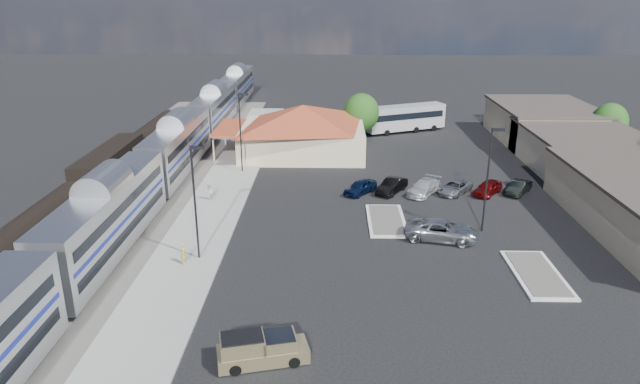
{
  "coord_description": "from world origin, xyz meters",
  "views": [
    {
      "loc": [
        -0.92,
        -45.14,
        19.49
      ],
      "look_at": [
        -1.92,
        1.77,
        2.8
      ],
      "focal_mm": 32.0,
      "sensor_mm": 36.0,
      "label": 1
    }
  ],
  "objects_px": {
    "station_depot": "(303,129)",
    "coach_bus": "(405,117)",
    "suv": "(442,230)",
    "pickup_truck": "(263,349)"
  },
  "relations": [
    {
      "from": "pickup_truck",
      "to": "suv",
      "type": "bearing_deg",
      "value": -51.39
    },
    {
      "from": "station_depot",
      "to": "coach_bus",
      "type": "relative_size",
      "value": 1.53
    },
    {
      "from": "station_depot",
      "to": "suv",
      "type": "xyz_separation_m",
      "value": [
        12.75,
        -25.91,
        -2.3
      ]
    },
    {
      "from": "coach_bus",
      "to": "suv",
      "type": "bearing_deg",
      "value": 153.86
    },
    {
      "from": "station_depot",
      "to": "pickup_truck",
      "type": "height_order",
      "value": "station_depot"
    },
    {
      "from": "pickup_truck",
      "to": "suv",
      "type": "distance_m",
      "value": 21.03
    },
    {
      "from": "suv",
      "to": "coach_bus",
      "type": "distance_m",
      "value": 37.97
    },
    {
      "from": "station_depot",
      "to": "pickup_truck",
      "type": "xyz_separation_m",
      "value": [
        -0.08,
        -42.58,
        -2.31
      ]
    },
    {
      "from": "pickup_truck",
      "to": "coach_bus",
      "type": "distance_m",
      "value": 56.43
    },
    {
      "from": "coach_bus",
      "to": "pickup_truck",
      "type": "bearing_deg",
      "value": 141.39
    }
  ]
}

